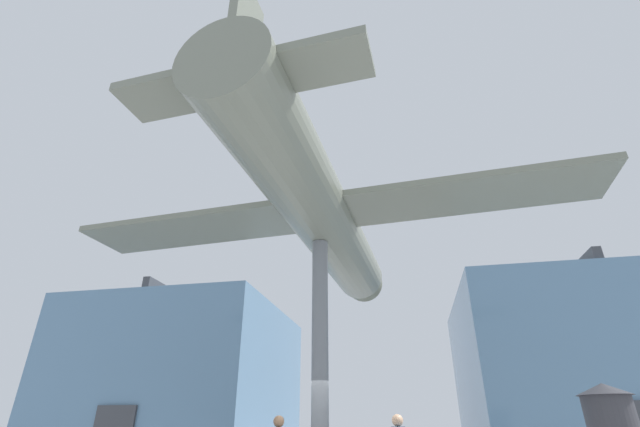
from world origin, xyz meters
TOP-DOWN VIEW (x-y plane):
  - glass_pavilion_left at (-9.93, 12.02)m, footprint 10.37×10.80m
  - glass_pavilion_right at (9.93, 12.02)m, footprint 10.37×10.80m
  - support_pylon_central at (0.00, 0.00)m, footprint 0.42×0.42m
  - suspended_airplane at (0.02, 0.20)m, footprint 15.16×13.71m

SIDE VIEW (x-z plane):
  - support_pylon_central at x=0.00m, z-range 0.00..6.13m
  - glass_pavilion_left at x=-9.93m, z-range -0.29..7.71m
  - glass_pavilion_right at x=9.93m, z-range -0.29..7.71m
  - suspended_airplane at x=0.02m, z-range 5.34..8.76m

